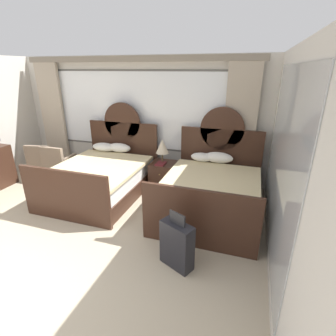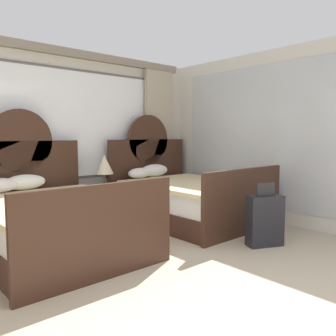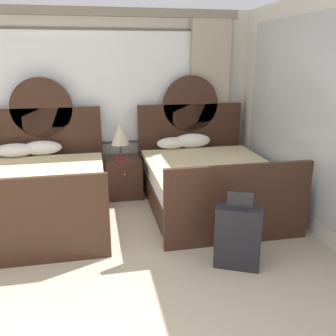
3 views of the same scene
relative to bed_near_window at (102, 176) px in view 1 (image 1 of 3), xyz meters
name	(u,v)px [view 1 (image 1 of 3)]	position (x,y,z in m)	size (l,w,h in m)	color
wall_back_window	(138,116)	(0.30, 1.20, 1.05)	(5.81, 0.22, 2.70)	beige
wall_right_mirror	(286,167)	(3.24, -1.06, 0.98)	(0.08, 4.58, 2.70)	beige
bed_near_window	(102,176)	(0.00, 0.00, 0.00)	(1.67, 2.18, 1.74)	#382116
bed_near_mirror	(211,192)	(2.24, 0.00, 0.00)	(1.67, 2.18, 1.74)	#382116
nightstand_between_beds	(164,175)	(1.12, 0.63, -0.08)	(0.52, 0.55, 0.58)	#382116
table_lamp_on_nightstand	(162,147)	(1.10, 0.63, 0.56)	(0.27, 0.27, 0.51)	brown
book_on_nightstand	(161,164)	(1.09, 0.53, 0.22)	(0.18, 0.26, 0.03)	maroon
armchair_by_window_left	(58,161)	(-1.32, 0.29, 0.08)	(0.58, 0.58, 0.83)	#84705B
armchair_by_window_centre	(43,159)	(-1.75, 0.29, 0.08)	(0.66, 0.66, 0.83)	#84705B
suitcase_on_floor	(177,245)	(2.06, -1.56, -0.05)	(0.48, 0.36, 0.79)	black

